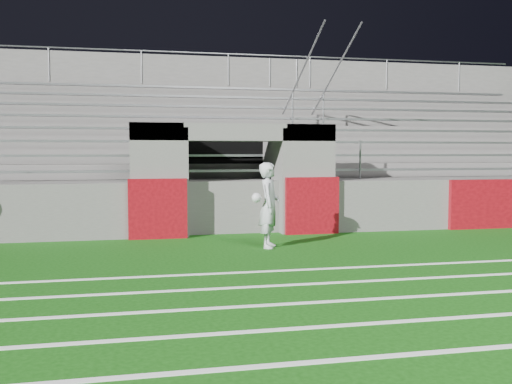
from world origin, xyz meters
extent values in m
plane|color=#0F440B|center=(0.00, 0.00, 0.00)|extent=(90.00, 90.00, 0.00)
cube|color=white|center=(0.00, -5.00, 0.01)|extent=(28.00, 0.09, 0.01)
cube|color=white|center=(0.00, -4.00, 0.01)|extent=(28.00, 0.09, 0.01)
cube|color=white|center=(0.00, -3.00, 0.01)|extent=(28.00, 0.09, 0.01)
cube|color=white|center=(0.00, -2.00, 0.01)|extent=(28.00, 0.09, 0.01)
cube|color=white|center=(0.00, -1.00, 0.01)|extent=(28.00, 0.09, 0.01)
cube|color=#595754|center=(-1.80, 3.50, 1.30)|extent=(1.20, 1.00, 2.60)
cube|color=#595754|center=(1.80, 3.50, 1.30)|extent=(1.20, 1.00, 2.60)
cube|color=black|center=(0.00, 5.20, 1.25)|extent=(2.60, 0.20, 2.50)
cube|color=#595754|center=(-1.15, 4.10, 1.25)|extent=(0.10, 2.20, 2.50)
cube|color=#595754|center=(1.15, 4.10, 1.25)|extent=(0.10, 2.20, 2.50)
cube|color=#595754|center=(0.00, 3.50, 2.40)|extent=(4.80, 1.00, 0.40)
cube|color=#595754|center=(0.00, 7.35, 1.15)|extent=(26.00, 8.00, 0.20)
cube|color=#595754|center=(0.00, 7.35, 0.53)|extent=(26.00, 8.00, 1.05)
cube|color=#64080F|center=(-1.80, 2.94, 0.68)|extent=(1.30, 0.15, 1.35)
cube|color=#64080F|center=(1.80, 2.94, 0.68)|extent=(1.30, 0.15, 1.35)
cube|color=#64080F|center=(6.50, 2.94, 0.62)|extent=(2.20, 0.15, 1.25)
cube|color=#999CA2|center=(0.00, 4.43, 1.47)|extent=(23.00, 0.28, 0.06)
cube|color=#595754|center=(0.00, 5.28, 1.44)|extent=(24.00, 0.75, 0.38)
cube|color=#999CA2|center=(0.00, 5.18, 1.85)|extent=(23.00, 0.28, 0.06)
cube|color=#595754|center=(0.00, 6.03, 1.63)|extent=(24.00, 0.75, 0.76)
cube|color=#999CA2|center=(0.00, 5.93, 2.23)|extent=(23.00, 0.28, 0.06)
cube|color=#595754|center=(0.00, 6.78, 1.82)|extent=(24.00, 0.75, 1.14)
cube|color=#999CA2|center=(0.00, 6.68, 2.61)|extent=(23.00, 0.28, 0.06)
cube|color=#595754|center=(0.00, 7.53, 2.01)|extent=(24.00, 0.75, 1.52)
cube|color=#999CA2|center=(0.00, 7.43, 2.99)|extent=(23.00, 0.28, 0.06)
cube|color=#595754|center=(0.00, 8.28, 2.20)|extent=(24.00, 0.75, 1.90)
cube|color=#999CA2|center=(0.00, 8.18, 3.37)|extent=(23.00, 0.28, 0.06)
cube|color=#595754|center=(0.00, 9.03, 2.39)|extent=(24.00, 0.75, 2.28)
cube|color=#999CA2|center=(0.00, 8.93, 3.75)|extent=(23.00, 0.28, 0.06)
cube|color=#595754|center=(0.00, 9.78, 2.58)|extent=(24.00, 0.75, 2.66)
cube|color=#999CA2|center=(0.00, 9.68, 4.13)|extent=(23.00, 0.28, 0.06)
cube|color=#595754|center=(0.00, 10.45, 2.65)|extent=(26.00, 0.60, 5.29)
cylinder|color=#A5A8AD|center=(2.50, 4.15, 1.75)|extent=(0.05, 0.05, 1.00)
cylinder|color=#A5A8AD|center=(2.50, 7.15, 3.27)|extent=(0.05, 0.05, 1.00)
cylinder|color=#A5A8AD|center=(2.50, 10.15, 4.79)|extent=(0.05, 0.05, 1.00)
cylinder|color=#A5A8AD|center=(2.50, 7.15, 3.77)|extent=(0.05, 6.02, 3.08)
cylinder|color=#A5A8AD|center=(3.50, 4.15, 1.75)|extent=(0.05, 0.05, 1.00)
cylinder|color=#A5A8AD|center=(3.50, 7.15, 3.27)|extent=(0.05, 0.05, 1.00)
cylinder|color=#A5A8AD|center=(3.50, 10.15, 4.79)|extent=(0.05, 0.05, 1.00)
cylinder|color=#A5A8AD|center=(3.50, 7.15, 3.77)|extent=(0.05, 6.02, 3.08)
cylinder|color=#A5A8AD|center=(-5.00, 10.15, 4.84)|extent=(0.05, 0.05, 1.10)
cylinder|color=#A5A8AD|center=(-2.00, 10.15, 4.84)|extent=(0.05, 0.05, 1.10)
cylinder|color=#A5A8AD|center=(1.00, 10.15, 4.84)|extent=(0.05, 0.05, 1.10)
cylinder|color=#A5A8AD|center=(4.00, 10.15, 4.84)|extent=(0.05, 0.05, 1.10)
cylinder|color=#A5A8AD|center=(7.00, 10.15, 4.84)|extent=(0.05, 0.05, 1.10)
cylinder|color=#A5A8AD|center=(10.00, 10.15, 4.84)|extent=(0.05, 0.05, 1.10)
cylinder|color=#A5A8AD|center=(0.00, 10.15, 5.39)|extent=(24.00, 0.05, 0.05)
imported|color=silver|center=(0.36, 1.28, 0.87)|extent=(0.60, 0.73, 1.73)
sphere|color=silver|center=(0.07, 1.14, 1.03)|extent=(0.20, 0.20, 0.20)
camera|label=1|loc=(-2.31, -9.90, 1.94)|focal=40.00mm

